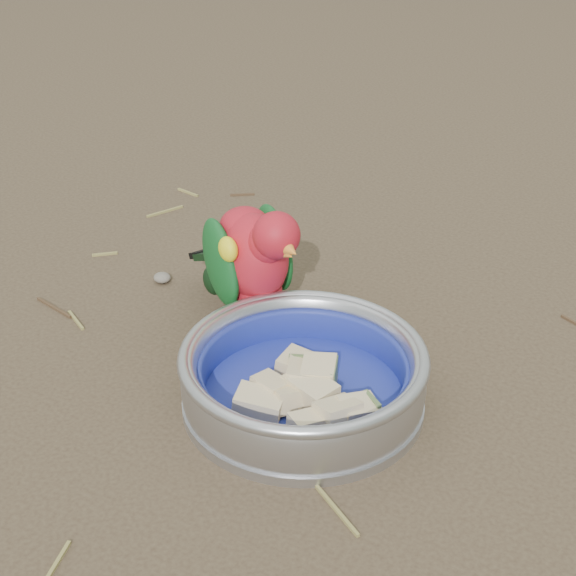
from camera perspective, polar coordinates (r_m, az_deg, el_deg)
The scene contains 6 objects.
ground at distance 0.87m, azimuth -2.00°, elevation -6.60°, with size 60.00×60.00×0.00m, color #4A3B2A.
food_bowl at distance 0.84m, azimuth 0.98°, elevation -7.14°, with size 0.23×0.23×0.02m, color #B2B2BA.
bowl_wall at distance 0.83m, azimuth 1.00°, elevation -5.48°, with size 0.23×0.23×0.04m, color #B2B2BA, non-canonical shape.
fruit_wedges at distance 0.83m, azimuth 1.00°, elevation -5.87°, with size 0.14×0.14×0.03m, color beige, non-canonical shape.
lory_parrot at distance 0.92m, azimuth -2.22°, elevation 1.32°, with size 0.09×0.19×0.15m, color #B31724, non-canonical shape.
ground_debris at distance 0.88m, azimuth 0.38°, elevation -5.63°, with size 0.90×0.80×0.01m, color olive, non-canonical shape.
Camera 1 is at (0.40, -0.57, 0.52)m, focal length 55.00 mm.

